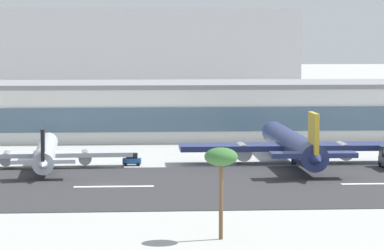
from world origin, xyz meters
name	(u,v)px	position (x,y,z in m)	size (l,w,h in m)	color
ground_plane	(107,185)	(0.00, 0.00, 0.00)	(1400.00, 1400.00, 0.00)	#A8A8A3
runway_strip	(107,187)	(0.00, -1.65, 0.04)	(800.00, 43.33, 0.08)	#2D2D30
runway_centreline_dash_4	(114,186)	(1.02, -1.65, 0.09)	(12.00, 1.20, 0.01)	white
runway_centreline_dash_5	(380,184)	(41.59, -1.65, 0.09)	(12.00, 1.20, 0.01)	white
terminal_building	(153,110)	(9.21, 73.39, 6.20)	(145.73, 29.69, 12.38)	silver
distant_hotel_block	(123,54)	(2.83, 214.69, 16.51)	(126.93, 28.31, 33.03)	#BCBCC1
airliner_black_tail_gate_1	(46,153)	(-10.75, 20.77, 2.61)	(29.85, 39.23, 8.19)	silver
airliner_gold_tail_gate_2	(293,145)	(32.53, 23.14, 3.36)	(40.21, 50.48, 10.54)	navy
service_baggage_tug_0	(132,160)	(4.02, 23.36, 1.05)	(3.33, 2.13, 2.20)	#23569E
palm_tree_2	(221,159)	(13.17, -41.27, 8.92)	(3.69, 3.69, 10.24)	brown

